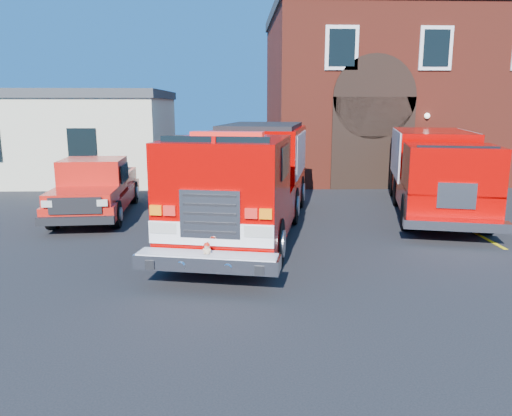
{
  "coord_description": "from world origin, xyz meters",
  "views": [
    {
      "loc": [
        -0.46,
        -12.62,
        3.68
      ],
      "look_at": [
        0.0,
        -1.2,
        1.3
      ],
      "focal_mm": 35.0,
      "sensor_mm": 36.0,
      "label": 1
    }
  ],
  "objects_px": {
    "fire_engine": "(250,177)",
    "fire_station": "(414,93)",
    "pickup_truck": "(96,188)",
    "side_building": "(66,134)",
    "secondary_truck": "(435,169)"
  },
  "relations": [
    {
      "from": "fire_engine",
      "to": "pickup_truck",
      "type": "xyz_separation_m",
      "value": [
        -5.11,
        2.31,
        -0.67
      ]
    },
    {
      "from": "fire_station",
      "to": "pickup_truck",
      "type": "bearing_deg",
      "value": -145.17
    },
    {
      "from": "side_building",
      "to": "pickup_truck",
      "type": "distance_m",
      "value": 9.74
    },
    {
      "from": "fire_engine",
      "to": "fire_station",
      "type": "bearing_deg",
      "value": 53.36
    },
    {
      "from": "fire_engine",
      "to": "secondary_truck",
      "type": "xyz_separation_m",
      "value": [
        6.44,
        2.34,
        -0.1
      ]
    },
    {
      "from": "side_building",
      "to": "fire_engine",
      "type": "relative_size",
      "value": 0.99
    },
    {
      "from": "pickup_truck",
      "to": "secondary_truck",
      "type": "relative_size",
      "value": 0.68
    },
    {
      "from": "fire_station",
      "to": "fire_engine",
      "type": "xyz_separation_m",
      "value": [
        -9.04,
        -12.16,
        -2.66
      ]
    },
    {
      "from": "secondary_truck",
      "to": "fire_station",
      "type": "bearing_deg",
      "value": 75.18
    },
    {
      "from": "secondary_truck",
      "to": "pickup_truck",
      "type": "bearing_deg",
      "value": -179.83
    },
    {
      "from": "pickup_truck",
      "to": "fire_engine",
      "type": "bearing_deg",
      "value": -24.29
    },
    {
      "from": "fire_station",
      "to": "side_building",
      "type": "xyz_separation_m",
      "value": [
        -17.99,
        -0.99,
        -2.05
      ]
    },
    {
      "from": "fire_station",
      "to": "pickup_truck",
      "type": "relative_size",
      "value": 2.52
    },
    {
      "from": "secondary_truck",
      "to": "fire_engine",
      "type": "bearing_deg",
      "value": -160.03
    },
    {
      "from": "fire_station",
      "to": "side_building",
      "type": "height_order",
      "value": "fire_station"
    }
  ]
}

